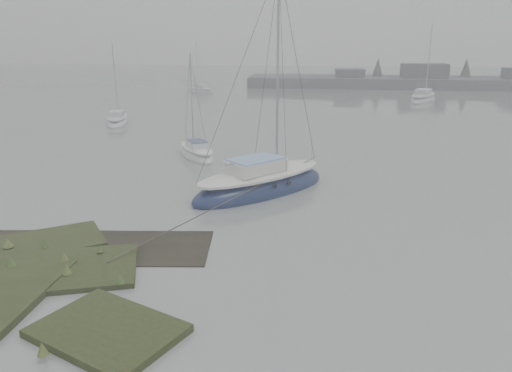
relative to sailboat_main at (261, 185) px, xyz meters
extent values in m
plane|color=slate|center=(-3.01, 18.33, -0.34)|extent=(160.00, 160.00, 0.00)
cube|color=#4C4F51|center=(22.99, 50.33, 0.26)|extent=(60.00, 8.00, 1.60)
cube|color=#424247|center=(6.99, 49.33, 1.06)|extent=(4.00, 3.00, 2.20)
cube|color=#424247|center=(16.99, 49.33, 1.46)|extent=(6.00, 3.00, 3.00)
cone|color=#384238|center=(10.99, 51.33, 1.86)|extent=(2.00, 2.00, 3.50)
cone|color=#384238|center=(22.99, 51.33, 1.86)|extent=(2.00, 2.00, 3.50)
ellipsoid|color=#0F1A3D|center=(0.01, 0.01, -0.21)|extent=(7.12, 7.36, 1.87)
ellipsoid|color=silver|center=(0.01, 0.01, 0.54)|extent=(6.07, 6.29, 0.53)
cube|color=silver|center=(-0.21, -0.23, 1.01)|extent=(3.01, 3.06, 0.55)
cube|color=#799BCD|center=(-0.21, -0.23, 1.32)|extent=(2.78, 2.82, 0.09)
cylinder|color=#939399|center=(0.69, 0.74, 5.34)|extent=(0.12, 0.12, 8.81)
cylinder|color=#939399|center=(-0.36, -0.39, 1.32)|extent=(2.18, 2.32, 0.10)
ellipsoid|color=silver|center=(-4.68, 6.61, -0.26)|extent=(3.72, 4.81, 1.14)
ellipsoid|color=silver|center=(-4.68, 6.61, 0.20)|extent=(3.15, 4.14, 0.32)
cube|color=silver|center=(-4.58, 6.44, 0.48)|extent=(1.69, 1.89, 0.33)
cube|color=navy|center=(-4.58, 6.44, 0.67)|extent=(1.56, 1.75, 0.05)
cylinder|color=#939399|center=(-4.99, 7.13, 3.11)|extent=(0.07, 0.07, 5.36)
cylinder|color=#939399|center=(-4.51, 6.33, 0.67)|extent=(1.01, 1.64, 0.06)
ellipsoid|color=silver|center=(-13.94, 17.17, -0.25)|extent=(2.94, 5.27, 1.22)
ellipsoid|color=silver|center=(-13.94, 17.17, 0.23)|extent=(2.45, 4.56, 0.34)
cube|color=silver|center=(-13.88, 16.97, 0.54)|extent=(1.50, 1.94, 0.36)
cube|color=silver|center=(-13.88, 16.97, 0.74)|extent=(1.39, 1.79, 0.06)
cylinder|color=#939399|center=(-14.12, 17.79, 3.35)|extent=(0.08, 0.08, 5.72)
cylinder|color=#939399|center=(-13.85, 16.83, 0.74)|extent=(0.60, 1.95, 0.06)
ellipsoid|color=#B3B7BC|center=(14.22, 34.82, -0.23)|extent=(4.66, 6.60, 1.54)
ellipsoid|color=silver|center=(14.22, 34.82, 0.39)|extent=(3.93, 5.69, 0.43)
cube|color=silver|center=(14.10, 34.58, 0.77)|extent=(2.17, 2.55, 0.45)
cube|color=silver|center=(14.10, 34.58, 1.02)|extent=(2.01, 2.34, 0.07)
cylinder|color=#939399|center=(14.58, 35.55, 4.32)|extent=(0.10, 0.10, 7.24)
cylinder|color=#939399|center=(14.02, 34.41, 1.02)|extent=(1.19, 2.31, 0.08)
ellipsoid|color=#AFB4B9|center=(-12.17, 40.41, -0.26)|extent=(4.71, 4.15, 1.15)
ellipsoid|color=silver|center=(-12.17, 40.41, 0.21)|extent=(4.03, 3.53, 0.33)
cube|color=silver|center=(-12.01, 40.29, 0.49)|extent=(1.91, 1.80, 0.34)
cube|color=#AFB2B9|center=(-12.01, 40.29, 0.68)|extent=(1.76, 1.67, 0.05)
cylinder|color=#939399|center=(-12.65, 40.79, 3.16)|extent=(0.07, 0.07, 5.43)
cylinder|color=#939399|center=(-11.90, 40.20, 0.68)|extent=(1.54, 1.22, 0.06)
camera|label=1|loc=(2.47, -22.50, 6.89)|focal=35.00mm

